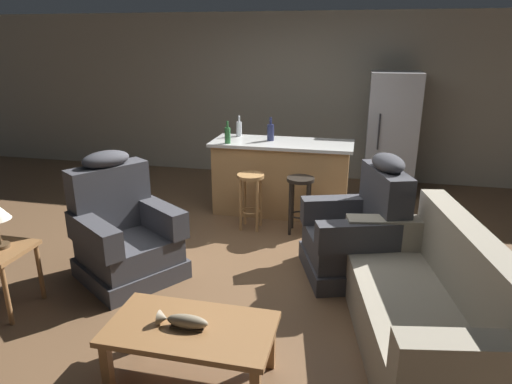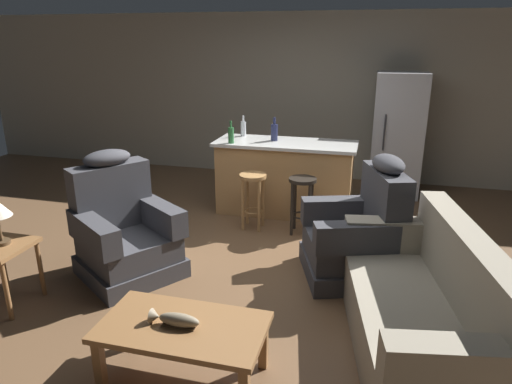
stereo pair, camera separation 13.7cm
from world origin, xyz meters
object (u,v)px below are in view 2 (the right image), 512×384
Objects in this scene: bottle_tall_green at (274,132)px; recliner_near_lamp at (124,232)px; coffee_table at (183,332)px; recliner_near_island at (359,235)px; couch at (424,311)px; bottle_short_amber at (243,128)px; end_table at (1,256)px; kitchen_island at (285,177)px; refrigerator at (397,135)px; bar_stool_left at (253,191)px; fish_figurine at (174,320)px; bottle_wine_dark at (231,135)px; bar_stool_right at (302,195)px.

recliner_near_lamp is at bearing -116.45° from bottle_tall_green.
recliner_near_island reaches higher than coffee_table.
couch is 3.60m from bottle_short_amber.
kitchen_island reaches higher than end_table.
kitchen_island is 6.53× the size of bottle_short_amber.
couch reaches higher than end_table.
refrigerator is 5.91× the size of bottle_tall_green.
bar_stool_left is at bearing -112.73° from kitchen_island.
end_table is 2.71m from bar_stool_left.
refrigerator reaches higher than coffee_table.
bottle_tall_green is (-1.69, 2.61, 0.72)m from couch.
end_table is 2.03× the size of bottle_short_amber.
fish_figurine is at bearing -108.47° from refrigerator.
refrigerator reaches higher than end_table.
bar_stool_left is 2.51m from refrigerator.
coffee_table is 0.92× the size of recliner_near_lamp.
recliner_near_island is at bearing 58.90° from coffee_table.
kitchen_island is at bearing -74.27° from recliner_near_island.
coffee_table is 3.69× the size of bottle_tall_green.
recliner_near_lamp is (-1.10, 1.26, -0.04)m from fish_figurine.
coffee_table is 3.99× the size of bottle_short_amber.
end_table is 1.88× the size of bottle_tall_green.
bottle_tall_green is (-0.07, 3.32, 0.60)m from fish_figurine.
coffee_table is at bearing -87.92° from bottle_tall_green.
bottle_short_amber is (-2.04, -0.97, 0.17)m from refrigerator.
recliner_near_island is at bearing 47.39° from recliner_near_lamp.
kitchen_island is at bearing -139.62° from refrigerator.
bar_stool_left is at bearing 93.87° from fish_figurine.
bottle_short_amber is (0.56, 2.24, 0.63)m from recliner_near_lamp.
kitchen_island is at bearing 20.12° from bottle_wine_dark.
refrigerator is (0.39, 2.71, 0.46)m from recliner_near_island.
refrigerator is at bearing -116.61° from recliner_near_island.
refrigerator reaches higher than bar_stool_right.
fish_figurine is 2.09m from recliner_near_island.
end_table is at bearing -129.60° from refrigerator.
fish_figurine is 3.28m from kitchen_island.
fish_figurine is 0.17× the size of couch.
refrigerator is at bearing 34.90° from bottle_wine_dark.
end_table reaches higher than fish_figurine.
bar_stool_left reaches higher than fish_figurine.
bottle_tall_green reaches higher than bar_stool_right.
recliner_near_island is (1.06, 1.76, 0.06)m from coffee_table.
bottle_tall_green is (-1.18, 1.55, 0.64)m from recliner_near_island.
bottle_wine_dark is at bearing -55.54° from recliner_near_island.
recliner_near_lamp is at bearing -21.75° from couch.
recliner_near_island is at bearing 58.07° from fish_figurine.
recliner_near_island is (1.10, 1.77, -0.04)m from fish_figurine.
couch is 2.64m from bar_stool_left.
bottle_short_amber is 0.47m from bottle_wine_dark.
bottle_short_amber reaches higher than recliner_near_lamp.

